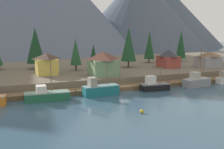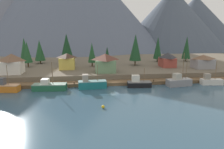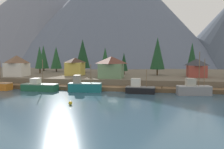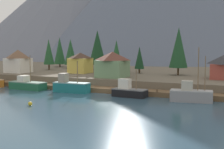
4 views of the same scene
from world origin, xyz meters
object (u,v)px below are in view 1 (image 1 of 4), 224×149
(conifer_back_right, at_px, (93,54))
(conifer_near_left, at_px, (35,45))
(house_green, at_px, (103,63))
(fishing_boat_black, at_px, (154,86))
(fishing_boat_teal, at_px, (100,89))
(conifer_mid_right, at_px, (129,44))
(conifer_centre, at_px, (181,44))
(conifer_back_left, at_px, (149,45))
(fishing_boat_green, at_px, (46,95))
(channel_buoy, at_px, (142,111))
(fishing_boat_grey, at_px, (196,81))
(house_red, at_px, (168,58))
(house_yellow, at_px, (47,64))
(house_grey, at_px, (208,59))
(conifer_near_right, at_px, (76,52))

(conifer_back_right, bearing_deg, conifer_near_left, 159.97)
(house_green, bearing_deg, fishing_boat_black, -51.86)
(fishing_boat_teal, bearing_deg, conifer_mid_right, 48.96)
(fishing_boat_black, distance_m, house_green, 14.96)
(conifer_centre, bearing_deg, conifer_back_left, 179.83)
(fishing_boat_green, height_order, conifer_back_left, conifer_back_left)
(channel_buoy, bearing_deg, fishing_boat_grey, 32.81)
(house_red, xyz_separation_m, conifer_back_right, (-22.77, 6.24, 1.47))
(fishing_boat_teal, xyz_separation_m, conifer_back_left, (30.32, 31.60, 7.37))
(conifer_mid_right, xyz_separation_m, conifer_centre, (25.67, 8.27, -0.97))
(house_yellow, xyz_separation_m, house_grey, (50.07, -4.32, -0.37))
(fishing_boat_teal, xyz_separation_m, house_green, (4.91, 11.12, 4.33))
(fishing_boat_teal, relative_size, conifer_near_left, 0.64)
(conifer_near_right, bearing_deg, conifer_back_left, 16.98)
(conifer_near_left, distance_m, conifer_back_right, 17.68)
(conifer_back_right, bearing_deg, fishing_boat_grey, -52.79)
(conifer_mid_right, relative_size, conifer_back_left, 1.12)
(house_grey, bearing_deg, fishing_boat_teal, -161.58)
(house_grey, bearing_deg, conifer_centre, 83.14)
(house_grey, bearing_deg, conifer_back_right, 162.78)
(conifer_back_left, xyz_separation_m, conifer_centre, (13.50, -0.04, -0.01))
(conifer_near_left, relative_size, conifer_near_right, 1.35)
(house_red, distance_m, conifer_near_left, 41.25)
(house_yellow, bearing_deg, fishing_boat_black, -39.64)
(house_grey, relative_size, conifer_back_right, 0.98)
(fishing_boat_green, bearing_deg, house_yellow, 83.04)
(conifer_back_right, bearing_deg, fishing_boat_teal, -105.71)
(house_green, xyz_separation_m, conifer_near_right, (-4.11, 11.47, 2.25))
(fishing_boat_teal, relative_size, fishing_boat_black, 1.15)
(house_red, height_order, channel_buoy, house_red)
(conifer_back_right, bearing_deg, channel_buoy, -96.91)
(fishing_boat_green, relative_size, conifer_back_right, 1.24)
(house_red, xyz_separation_m, conifer_back_left, (0.61, 13.18, 3.40))
(conifer_near_right, bearing_deg, conifer_centre, 11.78)
(house_red, xyz_separation_m, house_grey, (11.99, -4.53, -0.27))
(house_grey, bearing_deg, fishing_boat_green, -165.15)
(fishing_boat_teal, bearing_deg, fishing_boat_grey, -3.97)
(house_green, relative_size, house_yellow, 1.23)
(house_yellow, height_order, conifer_back_right, conifer_back_right)
(house_red, height_order, conifer_centre, conifer_centre)
(channel_buoy, bearing_deg, house_grey, 36.82)
(house_red, distance_m, conifer_near_right, 29.31)
(house_yellow, bearing_deg, house_grey, -4.93)
(conifer_back_left, height_order, conifer_back_right, conifer_back_left)
(fishing_boat_black, bearing_deg, house_yellow, 144.87)
(fishing_boat_teal, bearing_deg, channel_buoy, -85.79)
(fishing_boat_green, relative_size, conifer_mid_right, 0.75)
(fishing_boat_green, distance_m, conifer_back_left, 53.35)
(fishing_boat_black, bearing_deg, house_grey, 31.07)
(fishing_boat_green, relative_size, conifer_near_right, 1.00)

